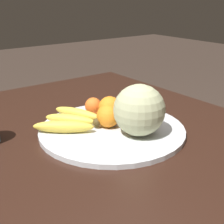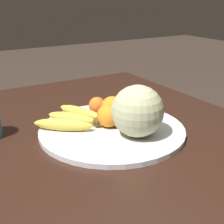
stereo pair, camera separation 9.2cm
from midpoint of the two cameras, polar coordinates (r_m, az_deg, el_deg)
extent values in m
cube|color=black|center=(0.92, -1.88, -5.88)|extent=(1.32, 0.93, 0.04)
cube|color=black|center=(1.70, -2.40, -6.19)|extent=(0.07, 0.07, 0.68)
cylinder|color=silver|center=(0.94, -2.80, -3.31)|extent=(0.44, 0.44, 0.01)
torus|color=navy|center=(0.94, -2.80, -3.24)|extent=(0.44, 0.44, 0.01)
sphere|color=#B2B789|center=(0.87, 1.99, 0.29)|extent=(0.15, 0.15, 0.15)
sphere|color=#473819|center=(0.93, -5.63, -1.98)|extent=(0.03, 0.03, 0.03)
ellipsoid|color=gold|center=(1.01, -8.97, -0.30)|extent=(0.17, 0.10, 0.03)
ellipsoid|color=gold|center=(0.96, -10.43, -1.43)|extent=(0.15, 0.12, 0.03)
ellipsoid|color=gold|center=(0.92, -11.75, -2.71)|extent=(0.14, 0.16, 0.04)
sphere|color=orange|center=(0.99, -3.06, 0.74)|extent=(0.07, 0.07, 0.07)
sphere|color=orange|center=(0.93, -3.56, -0.79)|extent=(0.07, 0.07, 0.07)
sphere|color=orange|center=(1.03, 1.97, 1.14)|extent=(0.06, 0.06, 0.06)
sphere|color=orange|center=(1.04, -5.98, 1.08)|extent=(0.06, 0.06, 0.06)
cube|color=white|center=(1.00, -0.84, -1.26)|extent=(0.08, 0.04, 0.00)
camera|label=1|loc=(0.05, -92.86, -1.09)|focal=50.00mm
camera|label=2|loc=(0.05, 87.14, 1.09)|focal=50.00mm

